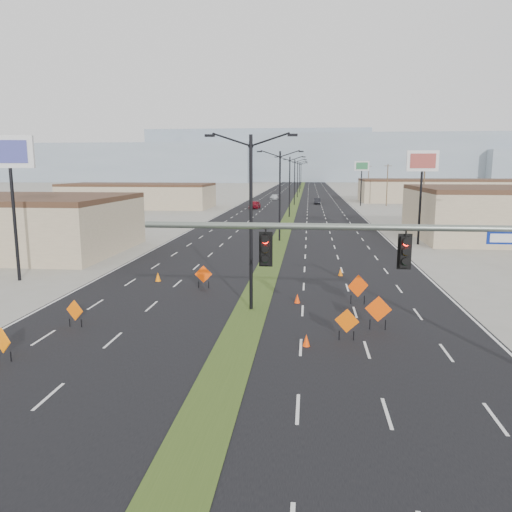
# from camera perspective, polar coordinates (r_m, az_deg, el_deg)

# --- Properties ---
(ground) EXTENTS (600.00, 600.00, 0.00)m
(ground) POSITION_cam_1_polar(r_m,az_deg,el_deg) (18.27, -5.07, -16.62)
(ground) COLOR gray
(ground) RESTS_ON ground
(road_surface) EXTENTS (25.00, 400.00, 0.02)m
(road_surface) POSITION_cam_1_polar(r_m,az_deg,el_deg) (116.34, 4.45, 5.98)
(road_surface) COLOR black
(road_surface) RESTS_ON ground
(median_strip) EXTENTS (2.00, 400.00, 0.04)m
(median_strip) POSITION_cam_1_polar(r_m,az_deg,el_deg) (116.34, 4.45, 5.98)
(median_strip) COLOR #354A1A
(median_strip) RESTS_ON ground
(building_sw_far) EXTENTS (30.00, 14.00, 4.50)m
(building_sw_far) POSITION_cam_1_polar(r_m,az_deg,el_deg) (107.14, -13.27, 6.61)
(building_sw_far) COLOR tan
(building_sw_far) RESTS_ON ground
(building_se_far) EXTENTS (44.00, 16.00, 5.00)m
(building_se_far) POSITION_cam_1_polar(r_m,az_deg,el_deg) (130.83, 21.60, 6.86)
(building_se_far) COLOR tan
(building_se_far) RESTS_ON ground
(mesa_west) EXTENTS (180.00, 50.00, 22.00)m
(mesa_west) POSITION_cam_1_polar(r_m,az_deg,el_deg) (320.65, -16.83, 10.13)
(mesa_west) COLOR gray
(mesa_west) RESTS_ON ground
(mesa_center) EXTENTS (220.00, 50.00, 28.00)m
(mesa_center) POSITION_cam_1_polar(r_m,az_deg,el_deg) (318.19, 12.91, 10.85)
(mesa_center) COLOR gray
(mesa_center) RESTS_ON ground
(mesa_backdrop) EXTENTS (140.00, 50.00, 32.00)m
(mesa_backdrop) POSITION_cam_1_polar(r_m,az_deg,el_deg) (337.74, 0.40, 11.37)
(mesa_backdrop) COLOR gray
(mesa_backdrop) RESTS_ON ground
(signal_mast) EXTENTS (16.30, 0.60, 8.00)m
(signal_mast) POSITION_cam_1_polar(r_m,az_deg,el_deg) (19.07, 22.09, -0.95)
(signal_mast) COLOR slate
(signal_mast) RESTS_ON ground
(streetlight_0) EXTENTS (5.15, 0.24, 10.02)m
(streetlight_0) POSITION_cam_1_polar(r_m,az_deg,el_deg) (28.33, -0.58, 4.44)
(streetlight_0) COLOR black
(streetlight_0) RESTS_ON ground
(streetlight_1) EXTENTS (5.15, 0.24, 10.02)m
(streetlight_1) POSITION_cam_1_polar(r_m,az_deg,el_deg) (56.17, 2.74, 7.21)
(streetlight_1) COLOR black
(streetlight_1) RESTS_ON ground
(streetlight_2) EXTENTS (5.15, 0.24, 10.02)m
(streetlight_2) POSITION_cam_1_polar(r_m,az_deg,el_deg) (84.11, 3.86, 8.14)
(streetlight_2) COLOR black
(streetlight_2) RESTS_ON ground
(streetlight_3) EXTENTS (5.15, 0.24, 10.02)m
(streetlight_3) POSITION_cam_1_polar(r_m,az_deg,el_deg) (112.09, 4.43, 8.60)
(streetlight_3) COLOR black
(streetlight_3) RESTS_ON ground
(streetlight_4) EXTENTS (5.15, 0.24, 10.02)m
(streetlight_4) POSITION_cam_1_polar(r_m,az_deg,el_deg) (140.07, 4.77, 8.88)
(streetlight_4) COLOR black
(streetlight_4) RESTS_ON ground
(streetlight_5) EXTENTS (5.15, 0.24, 10.02)m
(streetlight_5) POSITION_cam_1_polar(r_m,az_deg,el_deg) (168.06, 4.99, 9.07)
(streetlight_5) COLOR black
(streetlight_5) RESTS_ON ground
(streetlight_6) EXTENTS (5.15, 0.24, 10.02)m
(streetlight_6) POSITION_cam_1_polar(r_m,az_deg,el_deg) (196.05, 5.16, 9.20)
(streetlight_6) COLOR black
(streetlight_6) RESTS_ON ground
(utility_pole_1) EXTENTS (1.60, 0.20, 9.00)m
(utility_pole_1) POSITION_cam_1_polar(r_m,az_deg,el_deg) (77.91, 18.59, 6.95)
(utility_pole_1) COLOR #4C3823
(utility_pole_1) RESTS_ON ground
(utility_pole_2) EXTENTS (1.60, 0.20, 9.00)m
(utility_pole_2) POSITION_cam_1_polar(r_m,az_deg,el_deg) (112.32, 14.76, 7.93)
(utility_pole_2) COLOR #4C3823
(utility_pole_2) RESTS_ON ground
(utility_pole_3) EXTENTS (1.60, 0.20, 9.00)m
(utility_pole_3) POSITION_cam_1_polar(r_m,az_deg,el_deg) (147.00, 12.72, 8.44)
(utility_pole_3) COLOR #4C3823
(utility_pole_3) RESTS_ON ground
(car_left) EXTENTS (2.25, 4.79, 1.58)m
(car_left) POSITION_cam_1_polar(r_m,az_deg,el_deg) (101.88, -0.14, 5.89)
(car_left) COLOR maroon
(car_left) RESTS_ON ground
(car_mid) EXTENTS (1.45, 4.10, 1.35)m
(car_mid) POSITION_cam_1_polar(r_m,az_deg,el_deg) (115.52, 7.02, 6.25)
(car_mid) COLOR black
(car_mid) RESTS_ON ground
(car_far) EXTENTS (1.93, 4.57, 1.31)m
(car_far) POSITION_cam_1_polar(r_m,az_deg,el_deg) (131.01, 2.09, 6.75)
(car_far) COLOR silver
(car_far) RESTS_ON ground
(construction_sign_0) EXTENTS (1.04, 0.51, 1.51)m
(construction_sign_0) POSITION_cam_1_polar(r_m,az_deg,el_deg) (24.09, -27.00, -8.73)
(construction_sign_0) COLOR orange
(construction_sign_0) RESTS_ON ground
(construction_sign_1) EXTENTS (1.05, 0.37, 1.46)m
(construction_sign_1) POSITION_cam_1_polar(r_m,az_deg,el_deg) (27.63, -20.01, -5.97)
(construction_sign_1) COLOR #EB5E04
(construction_sign_1) RESTS_ON ground
(construction_sign_2) EXTENTS (1.19, 0.17, 1.59)m
(construction_sign_2) POSITION_cam_1_polar(r_m,az_deg,el_deg) (34.40, -6.03, -2.17)
(construction_sign_2) COLOR #FF4705
(construction_sign_2) RESTS_ON ground
(construction_sign_3) EXTENTS (1.15, 0.33, 1.57)m
(construction_sign_3) POSITION_cam_1_polar(r_m,az_deg,el_deg) (24.41, 10.34, -7.43)
(construction_sign_3) COLOR #E85804
(construction_sign_3) RESTS_ON ground
(construction_sign_4) EXTENTS (1.33, 0.20, 1.78)m
(construction_sign_4) POSITION_cam_1_polar(r_m,az_deg,el_deg) (26.23, 13.80, -6.03)
(construction_sign_4) COLOR #EA4704
(construction_sign_4) RESTS_ON ground
(construction_sign_5) EXTENTS (1.28, 0.58, 1.84)m
(construction_sign_5) POSITION_cam_1_polar(r_m,az_deg,el_deg) (30.80, 11.59, -3.48)
(construction_sign_5) COLOR #D63D04
(construction_sign_5) RESTS_ON ground
(cone_0) EXTENTS (0.44, 0.44, 0.60)m
(cone_0) POSITION_cam_1_polar(r_m,az_deg,el_deg) (30.73, 4.74, -4.86)
(cone_0) COLOR #F73B05
(cone_0) RESTS_ON ground
(cone_1) EXTENTS (0.43, 0.43, 0.59)m
(cone_1) POSITION_cam_1_polar(r_m,az_deg,el_deg) (23.56, 5.77, -9.57)
(cone_1) COLOR #F04005
(cone_1) RESTS_ON ground
(cone_2) EXTENTS (0.43, 0.43, 0.60)m
(cone_2) POSITION_cam_1_polar(r_m,az_deg,el_deg) (38.81, 9.63, -1.82)
(cone_2) COLOR orange
(cone_2) RESTS_ON ground
(cone_3) EXTENTS (0.42, 0.42, 0.69)m
(cone_3) POSITION_cam_1_polar(r_m,az_deg,el_deg) (37.09, -11.14, -2.35)
(cone_3) COLOR orange
(cone_3) RESTS_ON ground
(pole_sign_west) EXTENTS (3.41, 1.03, 10.44)m
(pole_sign_west) POSITION_cam_1_polar(r_m,az_deg,el_deg) (39.94, -26.34, 9.59)
(pole_sign_west) COLOR black
(pole_sign_west) RESTS_ON ground
(pole_sign_east_near) EXTENTS (3.27, 0.51, 9.99)m
(pole_sign_east_near) POSITION_cam_1_polar(r_m,az_deg,el_deg) (56.26, 18.47, 9.54)
(pole_sign_east_near) COLOR black
(pole_sign_east_near) RESTS_ON ground
(pole_sign_east_far) EXTENTS (3.09, 1.35, 9.64)m
(pole_sign_east_far) POSITION_cam_1_polar(r_m,az_deg,el_deg) (111.48, 12.00, 9.67)
(pole_sign_east_far) COLOR black
(pole_sign_east_far) RESTS_ON ground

